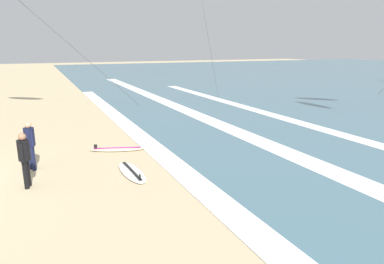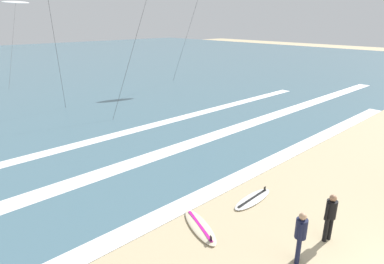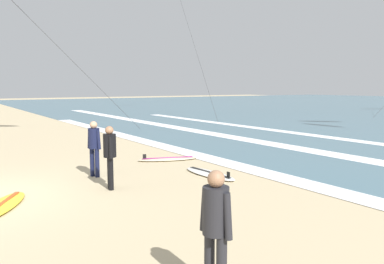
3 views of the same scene
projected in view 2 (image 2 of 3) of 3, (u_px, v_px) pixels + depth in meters
wave_foam_shoreline at (189, 203)px, 11.90m from camera, size 38.24×0.87×0.01m
wave_foam_mid_break at (109, 171)px, 14.36m from camera, size 59.37×1.05×0.01m
wave_foam_outer_break at (89, 142)px, 17.75m from camera, size 40.42×0.86×0.01m
surfer_left_far at (331, 214)px, 9.60m from camera, size 0.51×0.32×1.60m
surfer_mid_group at (301, 233)px, 8.72m from camera, size 0.50×0.32×1.60m
surfboard_near_water at (200, 227)px, 10.46m from camera, size 1.26×2.18×0.25m
surfboard_right_spare at (253, 199)px, 12.08m from camera, size 2.13×0.70×0.25m
kite_white_high_left at (16, 3)px, 38.34m from camera, size 6.36×10.63×8.67m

